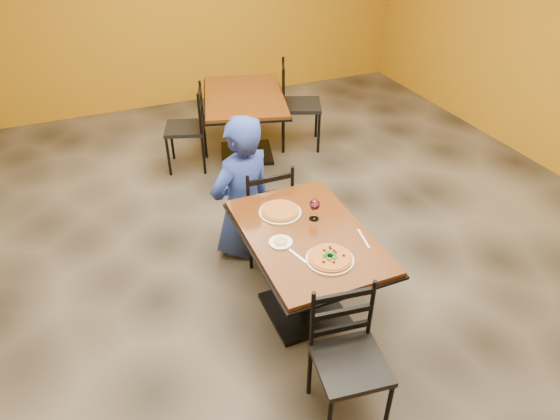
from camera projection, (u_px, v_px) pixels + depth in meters
name	position (u px, v px, depth m)	size (l,w,h in m)	color
floor	(279.00, 271.00, 4.18)	(7.00, 8.00, 0.01)	black
table_main	(306.00, 255.00, 3.48)	(0.83, 1.23, 0.75)	#5B330E
table_second	(245.00, 111.00, 5.58)	(1.21, 1.51, 0.75)	#5B330E
chair_main_near	(351.00, 365.00, 2.85)	(0.40, 0.40, 0.89)	black
chair_main_far	(263.00, 208.00, 4.15)	(0.41, 0.41, 0.91)	black
chair_second_left	(185.00, 129.00, 5.41)	(0.42, 0.42, 0.93)	black
chair_second_right	(301.00, 106.00, 5.83)	(0.46, 0.46, 1.02)	black
diner	(241.00, 186.00, 4.10)	(0.63, 0.41, 1.27)	navy
plate_main	(330.00, 259.00, 3.14)	(0.31, 0.31, 0.01)	white
pizza_main	(330.00, 258.00, 3.13)	(0.28, 0.28, 0.02)	maroon
plate_far	(280.00, 212.00, 3.57)	(0.31, 0.31, 0.01)	white
pizza_far	(280.00, 211.00, 3.57)	(0.28, 0.28, 0.02)	orange
side_plate	(281.00, 242.00, 3.29)	(0.16, 0.16, 0.01)	white
dip	(281.00, 241.00, 3.28)	(0.09, 0.09, 0.01)	tan
wine_glass	(314.00, 209.00, 3.46)	(0.08, 0.08, 0.18)	white
fork	(299.00, 257.00, 3.17)	(0.01, 0.19, 0.00)	silver
knife	(363.00, 238.00, 3.33)	(0.01, 0.21, 0.00)	silver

